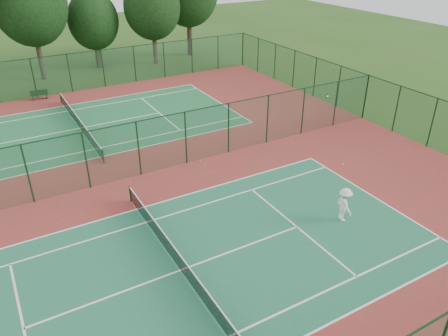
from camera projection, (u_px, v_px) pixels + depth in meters
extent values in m
plane|color=#294E18|center=(117.00, 181.00, 25.89)|extent=(120.00, 120.00, 0.00)
cube|color=maroon|center=(117.00, 181.00, 25.88)|extent=(40.00, 36.00, 0.01)
cube|color=#216847|center=(180.00, 270.00, 19.01)|extent=(23.77, 10.97, 0.01)
cube|color=#226B3C|center=(80.00, 128.00, 32.75)|extent=(23.77, 10.97, 0.01)
cube|color=#1A4F33|center=(52.00, 76.00, 38.78)|extent=(40.00, 0.02, 3.50)
cube|color=#12311D|center=(48.00, 56.00, 37.97)|extent=(40.00, 0.05, 0.05)
cube|color=#18482D|center=(366.00, 97.00, 33.78)|extent=(0.02, 36.00, 3.50)
cube|color=#12311A|center=(369.00, 75.00, 32.97)|extent=(0.05, 36.00, 0.05)
cube|color=#174527|center=(113.00, 154.00, 25.05)|extent=(40.00, 0.02, 3.50)
cube|color=#13361E|center=(109.00, 127.00, 24.24)|extent=(40.00, 0.05, 0.05)
cylinder|color=#13361E|center=(130.00, 194.00, 23.67)|extent=(0.10, 0.10, 0.97)
cube|color=black|center=(180.00, 262.00, 18.79)|extent=(0.02, 12.80, 0.85)
cube|color=white|center=(179.00, 254.00, 18.58)|extent=(0.04, 12.80, 0.06)
cylinder|color=#163E20|center=(103.00, 156.00, 27.64)|extent=(0.10, 0.10, 0.97)
cylinder|color=#163E20|center=(61.00, 98.00, 37.40)|extent=(0.10, 0.10, 0.97)
cube|color=black|center=(79.00, 123.00, 32.52)|extent=(0.02, 12.80, 0.85)
cube|color=white|center=(78.00, 117.00, 32.31)|extent=(0.04, 12.80, 0.06)
imported|color=white|center=(344.00, 205.00, 21.92)|extent=(0.89, 1.29, 1.84)
cube|color=black|center=(33.00, 98.00, 38.14)|extent=(0.11, 0.39, 0.43)
cube|color=black|center=(47.00, 96.00, 38.57)|extent=(0.11, 0.39, 0.43)
cube|color=black|center=(39.00, 94.00, 38.24)|extent=(1.48, 0.53, 0.05)
cube|color=black|center=(39.00, 92.00, 37.98)|extent=(1.45, 0.17, 0.43)
sphere|color=yellow|center=(205.00, 164.00, 27.64)|extent=(0.07, 0.07, 0.07)
sphere|color=#D4F238|center=(201.00, 161.00, 28.01)|extent=(0.07, 0.07, 0.07)
sphere|color=gold|center=(130.00, 183.00, 25.58)|extent=(0.06, 0.06, 0.06)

